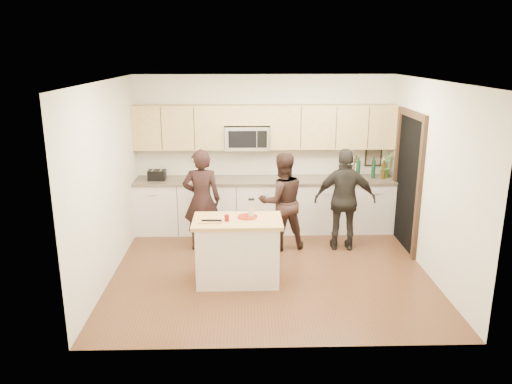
{
  "coord_description": "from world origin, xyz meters",
  "views": [
    {
      "loc": [
        -0.38,
        -6.7,
        3.07
      ],
      "look_at": [
        -0.19,
        0.35,
        1.08
      ],
      "focal_mm": 35.0,
      "sensor_mm": 36.0,
      "label": 1
    }
  ],
  "objects_px": {
    "woman_left": "(202,200)",
    "woman_center": "(282,201)",
    "woman_right": "(345,200)",
    "island": "(238,250)",
    "toaster": "(157,175)"
  },
  "relations": [
    {
      "from": "island",
      "to": "woman_left",
      "type": "distance_m",
      "value": 1.38
    },
    {
      "from": "island",
      "to": "woman_center",
      "type": "distance_m",
      "value": 1.43
    },
    {
      "from": "woman_center",
      "to": "woman_right",
      "type": "relative_size",
      "value": 0.95
    },
    {
      "from": "island",
      "to": "toaster",
      "type": "xyz_separation_m",
      "value": [
        -1.4,
        2.03,
        0.57
      ]
    },
    {
      "from": "woman_left",
      "to": "woman_center",
      "type": "distance_m",
      "value": 1.27
    },
    {
      "from": "woman_right",
      "to": "woman_center",
      "type": "bearing_deg",
      "value": 1.59
    },
    {
      "from": "woman_left",
      "to": "woman_right",
      "type": "bearing_deg",
      "value": 176.57
    },
    {
      "from": "island",
      "to": "woman_right",
      "type": "relative_size",
      "value": 0.73
    },
    {
      "from": "woman_right",
      "to": "toaster",
      "type": "bearing_deg",
      "value": -10.57
    },
    {
      "from": "woman_left",
      "to": "toaster",
      "type": "bearing_deg",
      "value": -46.48
    },
    {
      "from": "toaster",
      "to": "woman_right",
      "type": "xyz_separation_m",
      "value": [
        3.09,
        -0.89,
        -0.2
      ]
    },
    {
      "from": "island",
      "to": "woman_right",
      "type": "bearing_deg",
      "value": 33.9
    },
    {
      "from": "island",
      "to": "woman_right",
      "type": "xyz_separation_m",
      "value": [
        1.68,
        1.14,
        0.37
      ]
    },
    {
      "from": "toaster",
      "to": "woman_right",
      "type": "height_order",
      "value": "woman_right"
    },
    {
      "from": "woman_center",
      "to": "woman_right",
      "type": "height_order",
      "value": "woman_right"
    }
  ]
}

